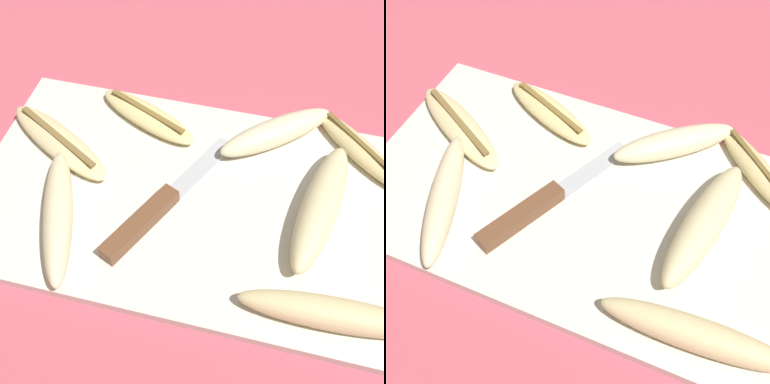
# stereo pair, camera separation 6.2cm
# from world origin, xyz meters

# --- Properties ---
(ground_plane) EXTENTS (4.00, 4.00, 0.00)m
(ground_plane) POSITION_xyz_m (0.00, 0.00, 0.00)
(ground_plane) COLOR #C65160
(cutting_board) EXTENTS (0.52, 0.31, 0.01)m
(cutting_board) POSITION_xyz_m (0.00, 0.00, 0.01)
(cutting_board) COLOR silver
(cutting_board) RESTS_ON ground_plane
(knife) EXTENTS (0.11, 0.21, 0.02)m
(knife) POSITION_xyz_m (-0.04, -0.04, 0.02)
(knife) COLOR brown
(knife) RESTS_ON cutting_board
(banana_ripe_center) EXTENTS (0.17, 0.13, 0.02)m
(banana_ripe_center) POSITION_xyz_m (-0.18, 0.04, 0.02)
(banana_ripe_center) COLOR beige
(banana_ripe_center) RESTS_ON cutting_board
(banana_cream_curved) EXTENTS (0.10, 0.18, 0.03)m
(banana_cream_curved) POSITION_xyz_m (-0.14, -0.07, 0.03)
(banana_cream_curved) COLOR beige
(banana_cream_curved) RESTS_ON cutting_board
(banana_soft_right) EXTENTS (0.07, 0.19, 0.04)m
(banana_soft_right) POSITION_xyz_m (0.15, 0.01, 0.03)
(banana_soft_right) COLOR beige
(banana_soft_right) RESTS_ON cutting_board
(banana_mellow_near) EXTENTS (0.19, 0.04, 0.03)m
(banana_mellow_near) POSITION_xyz_m (0.17, -0.12, 0.03)
(banana_mellow_near) COLOR beige
(banana_mellow_near) RESTS_ON cutting_board
(banana_spotted_left) EXTENTS (0.13, 0.13, 0.02)m
(banana_spotted_left) POSITION_xyz_m (0.18, 0.12, 0.02)
(banana_spotted_left) COLOR #DBC684
(banana_spotted_left) RESTS_ON cutting_board
(banana_golden_short) EXTENTS (0.15, 0.10, 0.02)m
(banana_golden_short) POSITION_xyz_m (-0.09, 0.11, 0.02)
(banana_golden_short) COLOR #EDD689
(banana_golden_short) RESTS_ON cutting_board
(banana_pale_long) EXTENTS (0.15, 0.13, 0.03)m
(banana_pale_long) POSITION_xyz_m (0.08, 0.11, 0.03)
(banana_pale_long) COLOR beige
(banana_pale_long) RESTS_ON cutting_board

